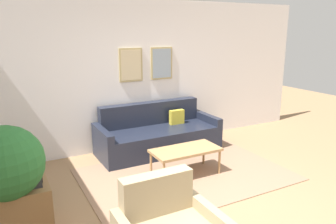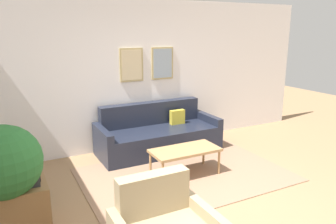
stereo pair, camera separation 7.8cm
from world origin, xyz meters
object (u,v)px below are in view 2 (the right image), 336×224
(couch, at_px, (158,135))
(potted_plant_tall, at_px, (4,164))
(coffee_table, at_px, (185,151))
(tv, at_px, (11,169))

(couch, relative_size, potted_plant_tall, 1.78)
(coffee_table, bearing_deg, couch, 85.43)
(tv, distance_m, potted_plant_tall, 0.13)
(coffee_table, distance_m, potted_plant_tall, 2.49)
(couch, distance_m, tv, 2.90)
(couch, xyz_separation_m, potted_plant_tall, (-2.51, -1.56, 0.52))
(tv, bearing_deg, couch, 31.35)
(coffee_table, bearing_deg, tv, -171.53)
(tv, xyz_separation_m, potted_plant_tall, (-0.06, -0.07, 0.10))
(tv, relative_size, potted_plant_tall, 0.44)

